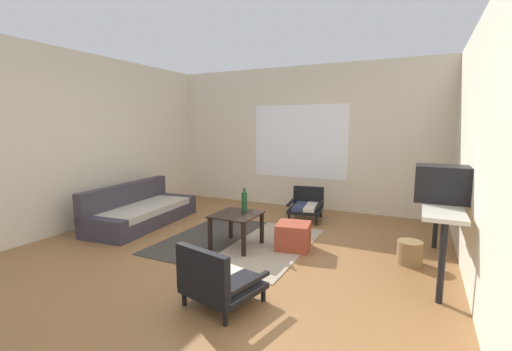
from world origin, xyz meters
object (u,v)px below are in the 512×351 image
console_shelf (441,209)px  clay_vase (441,184)px  crt_television (443,184)px  armchair_by_window (306,205)px  coffee_table (237,220)px  ottoman_orange (293,236)px  glass_bottle (244,201)px  armchair_striped_foreground (217,281)px  wicker_basket (410,252)px  couch (140,212)px

console_shelf → clay_vase: size_ratio=4.90×
clay_vase → crt_television: bearing=-90.6°
armchair_by_window → console_shelf: bearing=-35.9°
coffee_table → clay_vase: size_ratio=1.74×
console_shelf → crt_television: crt_television is taller
ottoman_orange → glass_bottle: 0.79m
armchair_striped_foreground → console_shelf: bearing=44.3°
coffee_table → wicker_basket: size_ratio=2.15×
armchair_striped_foreground → crt_television: 2.54m
coffee_table → clay_vase: (2.34, 0.59, 0.56)m
couch → coffee_table: couch is taller
couch → armchair_by_window: couch is taller
coffee_table → ottoman_orange: 0.76m
couch → coffee_table: bearing=-7.9°
coffee_table → glass_bottle: (0.02, 0.18, 0.22)m
clay_vase → glass_bottle: size_ratio=1.10×
console_shelf → wicker_basket: (-0.28, 0.07, -0.56)m
crt_television → wicker_basket: size_ratio=1.91×
crt_television → clay_vase: bearing=89.4°
crt_television → wicker_basket: (-0.27, 0.12, -0.84)m
armchair_striped_foreground → glass_bottle: 1.71m
armchair_striped_foreground → couch: bearing=146.5°
coffee_table → console_shelf: 2.39m
armchair_by_window → armchair_striped_foreground: (0.18, -3.13, -0.01)m
coffee_table → armchair_by_window: 1.78m
armchair_striped_foreground → console_shelf: size_ratio=0.41×
clay_vase → glass_bottle: (-2.32, -0.41, -0.34)m
wicker_basket → armchair_by_window: bearing=141.3°
armchair_striped_foreground → console_shelf: 2.50m
armchair_by_window → wicker_basket: 2.14m
armchair_by_window → clay_vase: (1.94, -1.14, 0.67)m
armchair_striped_foreground → ottoman_orange: size_ratio=1.69×
console_shelf → glass_bottle: size_ratio=5.39×
coffee_table → glass_bottle: glass_bottle is taller
console_shelf → clay_vase: 0.35m
couch → console_shelf: 4.31m
ottoman_orange → glass_bottle: bearing=-172.9°
couch → armchair_by_window: (2.34, 1.46, 0.05)m
glass_bottle → wicker_basket: (2.05, 0.22, -0.45)m
console_shelf → wicker_basket: bearing=165.1°
armchair_striped_foreground → clay_vase: (1.76, 1.99, 0.68)m
armchair_striped_foreground → ottoman_orange: (0.11, 1.66, -0.07)m
armchair_by_window → armchair_striped_foreground: 3.13m
coffee_table → console_shelf: console_shelf is taller
console_shelf → clay_vase: clay_vase is taller
armchair_striped_foreground → armchair_by_window: bearing=93.3°
couch → wicker_basket: size_ratio=7.20×
couch → glass_bottle: 2.00m
crt_television → armchair_by_window: bearing=143.2°
armchair_by_window → glass_bottle: (-0.38, -1.55, 0.33)m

